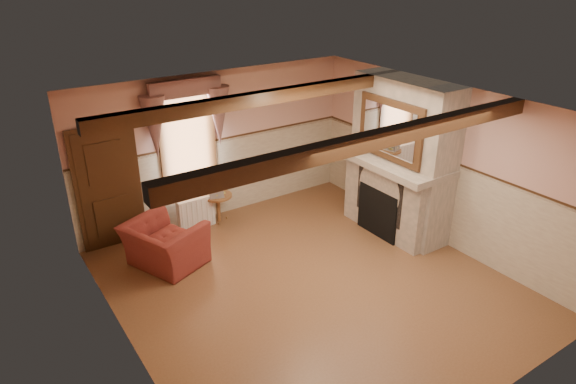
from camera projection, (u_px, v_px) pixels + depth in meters
floor at (310, 284)px, 7.97m from camera, size 5.50×6.00×0.01m
ceiling at (314, 108)px, 6.80m from camera, size 5.50×6.00×0.01m
wall_back at (217, 146)px, 9.65m from camera, size 5.50×0.02×2.80m
wall_front at (490, 311)px, 5.13m from camera, size 5.50×0.02×2.80m
wall_left at (123, 261)px, 5.99m from camera, size 0.02×6.00×2.80m
wall_right at (441, 164)px, 8.79m from camera, size 0.02×6.00×2.80m
wainscot at (311, 242)px, 7.66m from camera, size 5.50×6.00×1.50m
chair_rail at (312, 197)px, 7.34m from camera, size 5.50×6.00×0.08m
firebox at (380, 212)px, 9.25m from camera, size 0.20×0.95×0.90m
armchair at (165, 244)px, 8.34m from camera, size 1.38×1.46×0.75m
side_table at (218, 208)px, 9.79m from camera, size 0.61×0.61×0.55m
book_stack at (216, 190)px, 9.61m from camera, size 0.35×0.39×0.20m
radiator at (196, 213)px, 9.54m from camera, size 0.70×0.18×0.60m
bowl at (388, 153)px, 9.09m from camera, size 0.36×0.36×0.09m
mantel_clock at (371, 143)px, 9.40m from camera, size 0.14×0.24×0.20m
oil_lamp at (370, 141)px, 9.40m from camera, size 0.11×0.11×0.28m
candle_red at (427, 167)px, 8.40m from camera, size 0.06×0.06×0.16m
jar_yellow at (412, 162)px, 8.65m from camera, size 0.06×0.06×0.12m
fireplace at (402, 158)px, 9.07m from camera, size 0.85×2.00×2.80m
mantel at (395, 162)px, 9.00m from camera, size 1.05×2.05×0.12m
overmantel_mirror at (390, 130)px, 8.65m from camera, size 0.06×1.44×1.04m
door at (109, 189)px, 8.68m from camera, size 1.10×0.10×2.10m
window at (187, 139)px, 9.22m from camera, size 1.06×0.08×2.02m
window_drapes at (187, 108)px, 8.90m from camera, size 1.30×0.14×1.40m
ceiling_beam_front at (376, 140)px, 5.94m from camera, size 5.50×0.18×0.20m
ceiling_beam_back at (267, 97)px, 7.75m from camera, size 5.50×0.18×0.20m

